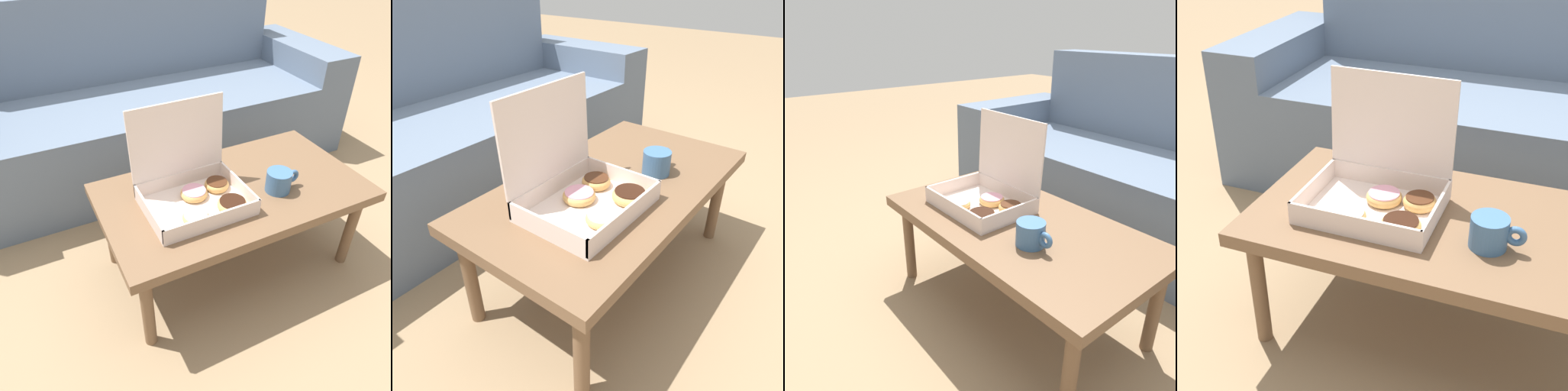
% 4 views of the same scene
% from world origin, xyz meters
% --- Properties ---
extents(ground_plane, '(12.00, 12.00, 0.00)m').
position_xyz_m(ground_plane, '(0.00, 0.00, 0.00)').
color(ground_plane, '#937756').
extents(couch, '(2.24, 0.81, 0.91)m').
position_xyz_m(couch, '(0.00, 0.80, 0.31)').
color(couch, slate).
rests_on(couch, ground_plane).
extents(coffee_table, '(1.02, 0.56, 0.40)m').
position_xyz_m(coffee_table, '(0.00, -0.17, 0.35)').
color(coffee_table, brown).
rests_on(coffee_table, ground_plane).
extents(pastry_box, '(0.36, 0.30, 0.34)m').
position_xyz_m(pastry_box, '(-0.15, -0.18, 0.46)').
color(pastry_box, silver).
rests_on(pastry_box, coffee_table).
extents(coffee_mug, '(0.14, 0.10, 0.08)m').
position_xyz_m(coffee_mug, '(0.15, -0.25, 0.44)').
color(coffee_mug, '#3D6693').
rests_on(coffee_mug, coffee_table).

